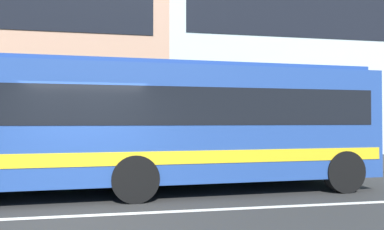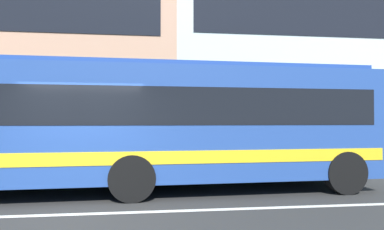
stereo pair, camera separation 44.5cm
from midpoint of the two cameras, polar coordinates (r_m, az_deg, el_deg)
ground_plane at (r=6.97m, az=-19.57°, el=-15.16°), size 160.00×160.00×0.00m
lane_centre_line at (r=6.97m, az=-19.57°, el=-15.12°), size 60.00×0.16×0.01m
hedge_row_far at (r=12.15m, az=-10.12°, el=-6.56°), size 13.71×1.10×1.05m
apartment_block_right at (r=24.21m, az=17.76°, el=9.48°), size 19.14×9.92×12.16m
transit_bus at (r=8.76m, az=-6.76°, el=-1.10°), size 10.69×2.99×3.07m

